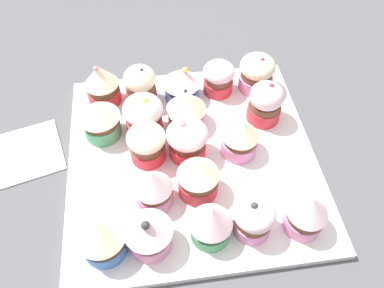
{
  "coord_description": "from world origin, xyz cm",
  "views": [
    {
      "loc": [
        5.09,
        36.74,
        51.5
      ],
      "look_at": [
        0.0,
        0.0,
        4.2
      ],
      "focal_mm": 36.27,
      "sensor_mm": 36.0,
      "label": 1
    }
  ],
  "objects_px": {
    "cupcake_14": "(307,213)",
    "cupcake_18": "(101,236)",
    "cupcake_9": "(240,135)",
    "cupcake_17": "(149,232)",
    "baking_tray": "(192,158)",
    "cupcake_0": "(257,72)",
    "cupcake_4": "(102,84)",
    "cupcake_16": "(211,222)",
    "cupcake_3": "(140,85)",
    "cupcake_11": "(147,143)",
    "cupcake_10": "(187,139)",
    "cupcake_12": "(198,176)",
    "cupcake_15": "(254,218)",
    "cupcake_2": "(183,83)",
    "cupcake_13": "(153,187)",
    "cupcake_5": "(265,102)",
    "cupcake_7": "(143,115)",
    "napkin": "(26,153)",
    "cupcake_8": "(100,117)",
    "cupcake_1": "(219,77)",
    "cupcake_6": "(188,108)"
  },
  "relations": [
    {
      "from": "cupcake_10",
      "to": "cupcake_16",
      "type": "bearing_deg",
      "value": 94.99
    },
    {
      "from": "cupcake_2",
      "to": "cupcake_11",
      "type": "distance_m",
      "value": 0.15
    },
    {
      "from": "cupcake_9",
      "to": "cupcake_3",
      "type": "bearing_deg",
      "value": -42.49
    },
    {
      "from": "cupcake_7",
      "to": "cupcake_9",
      "type": "distance_m",
      "value": 0.16
    },
    {
      "from": "cupcake_11",
      "to": "cupcake_18",
      "type": "xyz_separation_m",
      "value": [
        0.07,
        0.15,
        0.0
      ]
    },
    {
      "from": "baking_tray",
      "to": "cupcake_15",
      "type": "bearing_deg",
      "value": 115.08
    },
    {
      "from": "baking_tray",
      "to": "cupcake_6",
      "type": "relative_size",
      "value": 5.33
    },
    {
      "from": "cupcake_1",
      "to": "cupcake_7",
      "type": "distance_m",
      "value": 0.16
    },
    {
      "from": "cupcake_4",
      "to": "cupcake_11",
      "type": "distance_m",
      "value": 0.15
    },
    {
      "from": "cupcake_3",
      "to": "cupcake_18",
      "type": "xyz_separation_m",
      "value": [
        0.07,
        0.28,
        0.0
      ]
    },
    {
      "from": "cupcake_4",
      "to": "cupcake_15",
      "type": "height_order",
      "value": "cupcake_4"
    },
    {
      "from": "cupcake_5",
      "to": "cupcake_17",
      "type": "bearing_deg",
      "value": 44.49
    },
    {
      "from": "cupcake_16",
      "to": "cupcake_10",
      "type": "bearing_deg",
      "value": -85.01
    },
    {
      "from": "cupcake_10",
      "to": "cupcake_14",
      "type": "relative_size",
      "value": 0.97
    },
    {
      "from": "cupcake_2",
      "to": "cupcake_14",
      "type": "bearing_deg",
      "value": 115.61
    },
    {
      "from": "cupcake_9",
      "to": "cupcake_13",
      "type": "distance_m",
      "value": 0.16
    },
    {
      "from": "cupcake_1",
      "to": "cupcake_17",
      "type": "xyz_separation_m",
      "value": [
        0.14,
        0.28,
        0.0
      ]
    },
    {
      "from": "cupcake_4",
      "to": "cupcake_16",
      "type": "bearing_deg",
      "value": 116.88
    },
    {
      "from": "baking_tray",
      "to": "cupcake_6",
      "type": "xyz_separation_m",
      "value": [
        -0.0,
        -0.07,
        0.04
      ]
    },
    {
      "from": "cupcake_17",
      "to": "baking_tray",
      "type": "bearing_deg",
      "value": -118.52
    },
    {
      "from": "cupcake_15",
      "to": "cupcake_14",
      "type": "bearing_deg",
      "value": 175.5
    },
    {
      "from": "cupcake_8",
      "to": "cupcake_14",
      "type": "xyz_separation_m",
      "value": [
        -0.28,
        0.21,
        -0.0
      ]
    },
    {
      "from": "cupcake_5",
      "to": "cupcake_16",
      "type": "relative_size",
      "value": 1.05
    },
    {
      "from": "cupcake_11",
      "to": "napkin",
      "type": "height_order",
      "value": "cupcake_11"
    },
    {
      "from": "cupcake_10",
      "to": "napkin",
      "type": "height_order",
      "value": "cupcake_10"
    },
    {
      "from": "cupcake_16",
      "to": "napkin",
      "type": "height_order",
      "value": "cupcake_16"
    },
    {
      "from": "cupcake_15",
      "to": "cupcake_18",
      "type": "xyz_separation_m",
      "value": [
        0.2,
        0.0,
        0.01
      ]
    },
    {
      "from": "cupcake_16",
      "to": "cupcake_17",
      "type": "distance_m",
      "value": 0.08
    },
    {
      "from": "cupcake_0",
      "to": "cupcake_5",
      "type": "xyz_separation_m",
      "value": [
        0.0,
        0.08,
        0.0
      ]
    },
    {
      "from": "cupcake_6",
      "to": "cupcake_17",
      "type": "relative_size",
      "value": 1.02
    },
    {
      "from": "cupcake_18",
      "to": "cupcake_7",
      "type": "bearing_deg",
      "value": -108.02
    },
    {
      "from": "cupcake_0",
      "to": "cupcake_12",
      "type": "distance_m",
      "value": 0.25
    },
    {
      "from": "cupcake_1",
      "to": "cupcake_2",
      "type": "distance_m",
      "value": 0.07
    },
    {
      "from": "cupcake_14",
      "to": "cupcake_18",
      "type": "bearing_deg",
      "value": -0.84
    },
    {
      "from": "cupcake_9",
      "to": "cupcake_17",
      "type": "height_order",
      "value": "same"
    },
    {
      "from": "cupcake_3",
      "to": "cupcake_13",
      "type": "xyz_separation_m",
      "value": [
        -0.01,
        0.21,
        -0.0
      ]
    },
    {
      "from": "cupcake_3",
      "to": "cupcake_10",
      "type": "relative_size",
      "value": 1.06
    },
    {
      "from": "cupcake_4",
      "to": "cupcake_17",
      "type": "height_order",
      "value": "cupcake_4"
    },
    {
      "from": "cupcake_12",
      "to": "baking_tray",
      "type": "bearing_deg",
      "value": -90.72
    },
    {
      "from": "cupcake_0",
      "to": "cupcake_3",
      "type": "height_order",
      "value": "cupcake_3"
    },
    {
      "from": "cupcake_0",
      "to": "cupcake_11",
      "type": "relative_size",
      "value": 1.09
    },
    {
      "from": "baking_tray",
      "to": "cupcake_0",
      "type": "bearing_deg",
      "value": -133.93
    },
    {
      "from": "cupcake_11",
      "to": "cupcake_10",
      "type": "bearing_deg",
      "value": 178.61
    },
    {
      "from": "cupcake_4",
      "to": "cupcake_18",
      "type": "distance_m",
      "value": 0.28
    },
    {
      "from": "cupcake_3",
      "to": "cupcake_5",
      "type": "distance_m",
      "value": 0.22
    },
    {
      "from": "cupcake_4",
      "to": "cupcake_2",
      "type": "bearing_deg",
      "value": 175.67
    },
    {
      "from": "cupcake_13",
      "to": "cupcake_15",
      "type": "bearing_deg",
      "value": 153.72
    },
    {
      "from": "cupcake_5",
      "to": "cupcake_15",
      "type": "relative_size",
      "value": 1.19
    },
    {
      "from": "cupcake_7",
      "to": "cupcake_16",
      "type": "bearing_deg",
      "value": 110.71
    },
    {
      "from": "cupcake_6",
      "to": "cupcake_16",
      "type": "relative_size",
      "value": 1.0
    }
  ]
}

